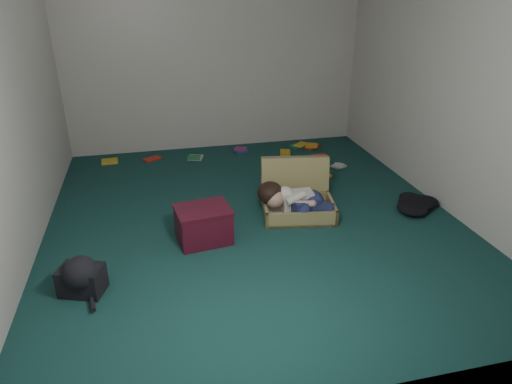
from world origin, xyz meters
name	(u,v)px	position (x,y,z in m)	size (l,w,h in m)	color
floor	(253,217)	(0.00, 0.00, 0.00)	(4.50, 4.50, 0.00)	#163F3B
wall_back	(215,53)	(0.00, 2.25, 1.30)	(4.50, 4.50, 0.00)	silver
wall_front	(361,193)	(0.00, -2.25, 1.30)	(4.50, 4.50, 0.00)	silver
wall_left	(10,101)	(-2.00, 0.00, 1.30)	(4.50, 4.50, 0.00)	silver
wall_right	(450,79)	(2.00, 0.00, 1.30)	(4.50, 4.50, 0.00)	silver
suitcase	(297,196)	(0.48, 0.06, 0.16)	(0.82, 0.80, 0.52)	#988D54
person	(295,200)	(0.40, -0.11, 0.20)	(0.75, 0.46, 0.32)	silver
maroon_bin	(204,224)	(-0.54, -0.34, 0.17)	(0.53, 0.44, 0.33)	#460E1E
backpack	(82,279)	(-1.54, -0.89, 0.12)	(0.40, 0.32, 0.24)	black
clothing_pile	(415,203)	(1.70, -0.20, 0.06)	(0.40, 0.32, 0.13)	black
paper_tray	(309,169)	(0.96, 1.04, 0.03)	(0.45, 0.38, 0.05)	black
book_scatter	(257,157)	(0.44, 1.65, 0.01)	(3.07, 1.41, 0.02)	gold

